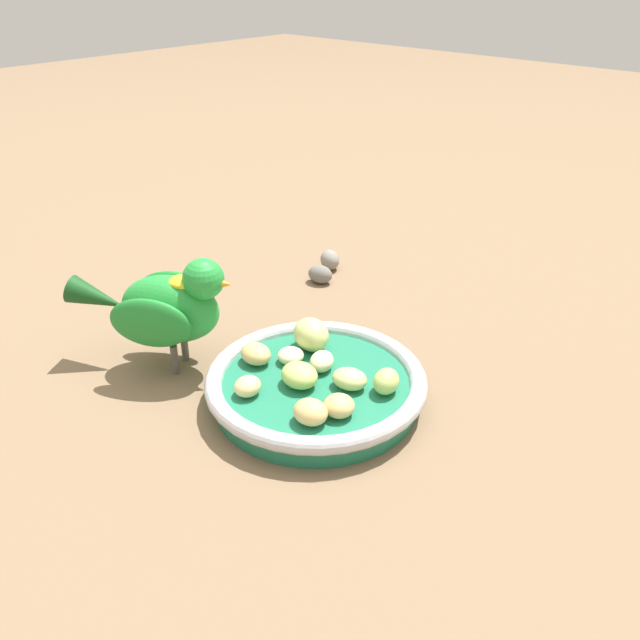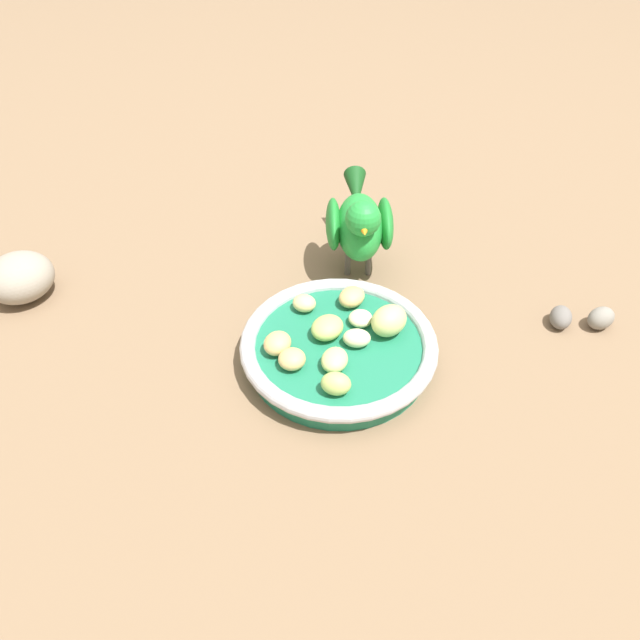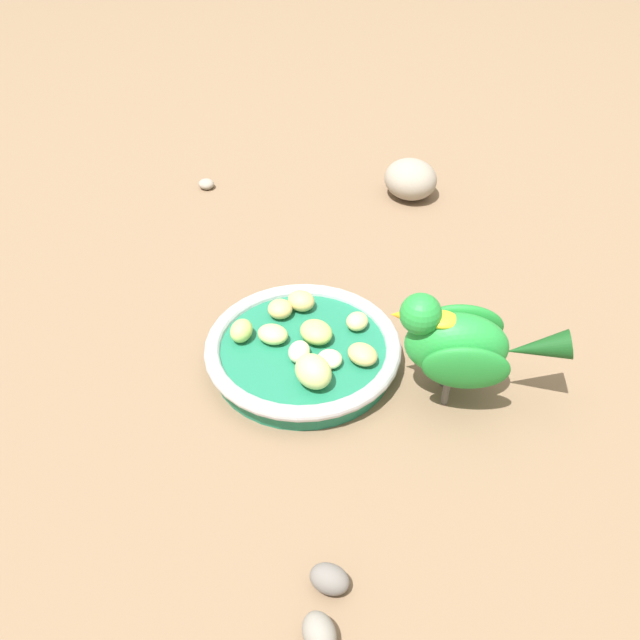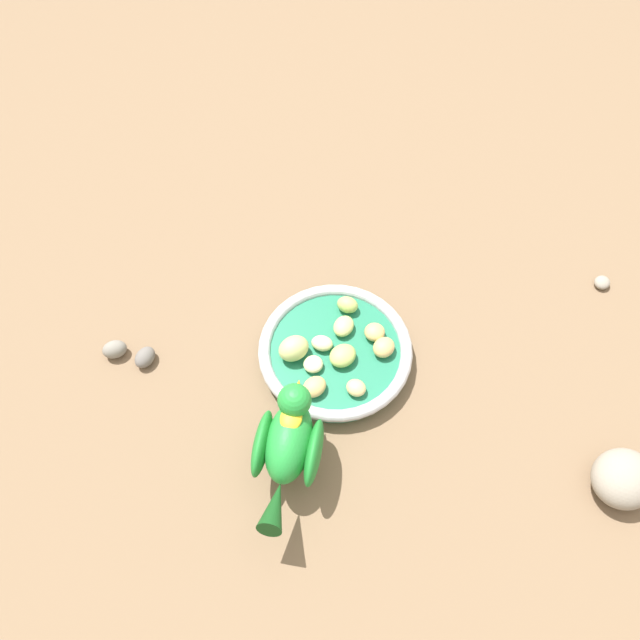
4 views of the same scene
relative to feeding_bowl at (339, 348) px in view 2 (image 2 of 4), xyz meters
name	(u,v)px [view 2 (image 2 of 4)]	position (x,y,z in m)	size (l,w,h in m)	color
ground_plane	(339,346)	(0.01, -0.02, -0.02)	(4.00, 4.00, 0.00)	#7A6047
feeding_bowl	(339,348)	(0.00, 0.00, 0.00)	(0.19, 0.19, 0.03)	#1E7251
apple_piece_0	(327,328)	(0.02, 0.00, 0.02)	(0.03, 0.03, 0.02)	#B2CC66
apple_piece_1	(335,360)	(-0.01, 0.03, 0.01)	(0.03, 0.02, 0.02)	#C6D17A
apple_piece_2	(336,384)	(-0.03, 0.06, 0.02)	(0.03, 0.02, 0.02)	#B2CC66
apple_piece_3	(357,338)	(-0.02, -0.01, 0.01)	(0.03, 0.02, 0.02)	beige
apple_piece_4	(277,343)	(0.05, 0.04, 0.02)	(0.03, 0.03, 0.02)	tan
apple_piece_5	(389,321)	(-0.04, -0.04, 0.02)	(0.04, 0.03, 0.03)	#C6D17A
apple_piece_6	(304,303)	(0.05, -0.03, 0.01)	(0.02, 0.02, 0.02)	#E5C67F
apple_piece_7	(292,359)	(0.02, 0.05, 0.02)	(0.03, 0.03, 0.02)	tan
apple_piece_8	(360,318)	(-0.01, -0.04, 0.01)	(0.02, 0.02, 0.01)	beige
apple_piece_9	(352,297)	(0.02, -0.06, 0.02)	(0.03, 0.02, 0.02)	tan
parrot	(360,222)	(0.05, -0.14, 0.05)	(0.11, 0.15, 0.11)	#59544C
rock_large	(20,277)	(0.35, 0.08, 0.01)	(0.07, 0.07, 0.05)	gray
pebble_0	(561,317)	(-0.18, -0.16, -0.01)	(0.03, 0.02, 0.02)	slate
pebble_1	(601,318)	(-0.22, -0.18, 0.00)	(0.03, 0.02, 0.02)	gray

